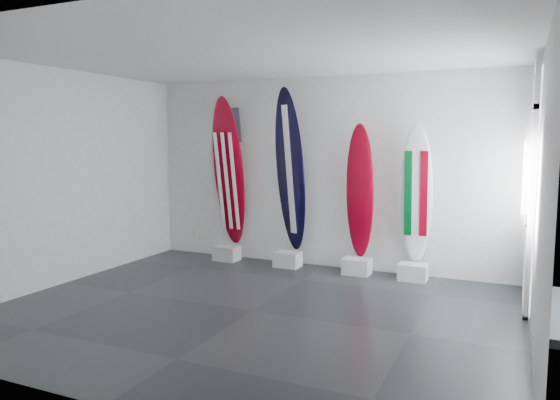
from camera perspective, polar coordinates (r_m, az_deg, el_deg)
The scene contains 16 objects.
floor at distance 6.47m, azimuth -2.93°, elevation -11.75°, with size 6.00×6.00×0.00m, color black.
ceiling at distance 6.22m, azimuth -3.09°, elevation 15.50°, with size 6.00×6.00×0.00m, color white.
wall_back at distance 8.46m, azimuth 4.81°, elevation 2.92°, with size 6.00×6.00×0.00m, color silver.
wall_front at distance 4.13m, azimuth -19.18°, elevation -1.21°, with size 6.00×6.00×0.00m, color silver.
wall_left at distance 8.00m, azimuth -22.47°, elevation 2.24°, with size 5.00×5.00×0.00m, color silver.
wall_right at distance 5.49m, azimuth 26.05°, elevation 0.33°, with size 5.00×5.00×0.00m, color silver.
display_block_usa at distance 9.04m, azimuth -5.72°, elevation -5.69°, with size 0.40×0.30×0.24m, color silver.
surfboard_usa at distance 8.94m, azimuth -5.50°, elevation 2.98°, with size 0.57×0.08×2.51m, color maroon.
display_block_navy at distance 8.55m, azimuth 0.81°, elevation -6.38°, with size 0.40×0.30×0.24m, color silver.
surfboard_navy at distance 8.44m, azimuth 1.10°, elevation 3.17°, with size 0.59×0.08×2.61m, color black.
display_block_swiss at distance 8.17m, azimuth 8.22°, elevation -7.05°, with size 0.40×0.30×0.24m, color silver.
surfboard_swiss at distance 8.08m, azimuth 8.55°, elevation 0.93°, with size 0.46×0.08×2.02m, color maroon.
display_block_italy at distance 7.99m, azimuth 14.03°, elevation -7.50°, with size 0.40×0.30×0.24m, color silver.
surfboard_italy at distance 7.89m, azimuth 14.38°, elevation 0.64°, with size 0.46×0.08×2.02m, color white.
wall_outlet at distance 9.68m, azimuth -9.12°, elevation -3.54°, with size 0.09×0.02×0.13m, color silver.
glass_door at distance 7.03m, azimuth 25.44°, elevation 0.97°, with size 0.12×1.16×2.85m, color white, non-canonical shape.
Camera 1 is at (2.83, -5.46, 2.03)m, focal length 34.19 mm.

